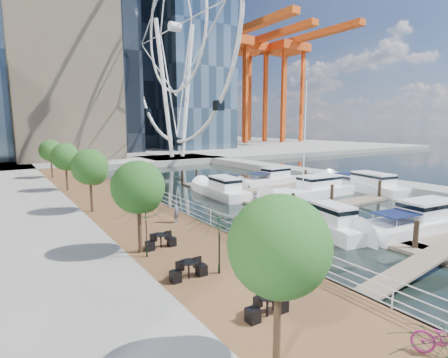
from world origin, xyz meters
TOP-DOWN VIEW (x-y plane):
  - ground at (0.00, 0.00)m, footprint 520.00×520.00m
  - boardwalk at (-9.00, 15.00)m, footprint 6.00×60.00m
  - seawall at (-6.00, 15.00)m, footprint 0.25×60.00m
  - land_far at (0.00, 102.00)m, footprint 200.00×114.00m
  - breakwater at (20.00, 20.00)m, footprint 4.00×60.00m
  - pier at (14.00, 52.00)m, footprint 14.00×12.00m
  - railing at (-6.10, 15.00)m, footprint 0.10×60.00m
  - floating_docks at (7.97, 9.98)m, footprint 16.00×34.00m
  - ferris_wheel at (14.00, 52.00)m, footprint 5.80×45.60m
  - port_cranes at (67.67, 95.67)m, footprint 40.00×52.00m
  - street_trees at (-11.40, 14.00)m, footprint 2.60×42.60m
  - cafe_tables at (-10.40, -2.00)m, footprint 2.50×13.70m
  - yacht_foreground at (6.68, -0.12)m, footprint 10.70×4.04m
  - pedestrian_near at (-7.52, 7.92)m, footprint 0.63×0.63m
  - pedestrian_mid at (-7.88, 17.41)m, footprint 0.66×0.81m
  - pedestrian_far at (-8.68, 31.41)m, footprint 0.95×0.45m
  - moored_yachts at (9.68, 11.08)m, footprint 20.30×33.12m
  - cafe_seating at (-10.26, -1.31)m, footprint 5.28×15.97m

SIDE VIEW (x-z plane):
  - ground at x=0.00m, z-range 0.00..0.00m
  - yacht_foreground at x=6.68m, z-range -1.07..1.07m
  - moored_yachts at x=9.68m, z-range -5.75..5.75m
  - floating_docks at x=7.97m, z-range -0.81..1.79m
  - boardwalk at x=-9.00m, z-range 0.00..1.00m
  - seawall at x=-6.00m, z-range 0.00..1.00m
  - land_far at x=0.00m, z-range 0.00..1.00m
  - breakwater at x=20.00m, z-range 0.00..1.00m
  - pier at x=14.00m, z-range 0.00..1.00m
  - cafe_tables at x=-10.40m, z-range 1.00..1.74m
  - railing at x=-6.10m, z-range 1.00..2.05m
  - pedestrian_near at x=-7.52m, z-range 1.00..2.48m
  - pedestrian_far at x=-8.68m, z-range 1.00..2.57m
  - pedestrian_mid at x=-7.88m, z-range 1.00..2.57m
  - cafe_seating at x=-10.26m, z-range 0.93..3.52m
  - street_trees at x=-11.40m, z-range 1.99..6.59m
  - port_cranes at x=67.67m, z-range 1.00..39.00m
  - ferris_wheel at x=14.00m, z-range 2.02..49.82m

